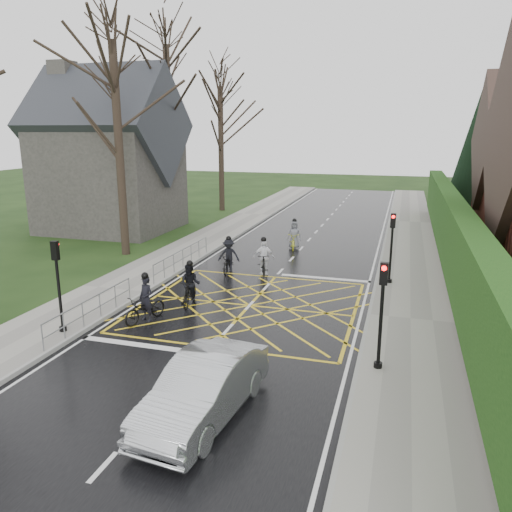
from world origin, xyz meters
The scene contains 22 objects.
ground centered at (0.00, 0.00, 0.00)m, with size 120.00×120.00×0.00m, color black.
road centered at (0.00, 0.00, 0.01)m, with size 9.00×80.00×0.01m, color black.
sidewalk_right centered at (6.00, 0.00, 0.07)m, with size 3.00×80.00×0.15m, color gray.
sidewalk_left centered at (-6.00, 0.00, 0.07)m, with size 3.00×80.00×0.15m, color gray.
stone_wall centered at (7.75, 6.00, 0.35)m, with size 0.50×38.00×0.70m, color slate.
hedge centered at (7.75, 6.00, 2.10)m, with size 0.90×38.00×2.80m, color #10360E.
conifer centered at (10.75, 26.00, 4.99)m, with size 4.60×4.60×10.00m.
church centered at (-13.54, 12.00, 4.93)m, with size 8.80×7.80×11.00m.
tree_near centered at (-9.00, 6.00, 7.91)m, with size 9.24×9.24×11.44m.
tree_mid centered at (-10.00, 14.00, 8.63)m, with size 10.08×10.08×12.48m.
tree_far centered at (-9.30, 22.00, 7.19)m, with size 8.40×8.40×10.40m.
railing_south centered at (-4.65, -3.50, 0.78)m, with size 0.05×5.04×1.03m.
railing_north centered at (-4.65, 4.00, 0.79)m, with size 0.05×6.04×1.03m.
traffic_light_ne centered at (5.10, 4.20, 1.66)m, with size 0.24×0.31×3.21m.
traffic_light_se centered at (5.10, -4.20, 1.66)m, with size 0.24×0.31×3.21m.
traffic_light_sw centered at (-5.10, -4.50, 1.66)m, with size 0.24×0.31×3.21m.
cyclist_rear centered at (-3.06, -2.60, 0.58)m, with size 1.20×1.96×1.80m.
cyclist_back centered at (-2.26, -0.54, 0.67)m, with size 0.88×1.83×1.78m.
cyclist_mid centered at (-2.39, 4.28, 0.64)m, with size 1.11×1.87×1.75m.
cyclist_front centered at (-0.65, 4.27, 0.67)m, with size 1.10×1.88×1.82m.
cyclist_lead centered at (-0.40, 9.83, 0.61)m, with size 0.97×1.90×1.77m.
car centered at (1.27, -7.70, 0.74)m, with size 1.56×4.49×1.48m, color #B6B9BD.
Camera 1 is at (5.47, -17.49, 6.65)m, focal length 35.00 mm.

